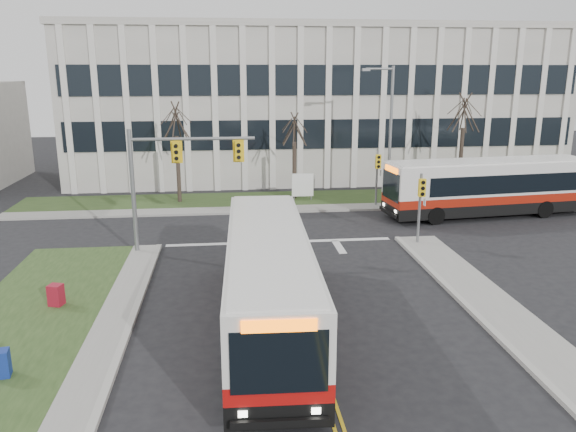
# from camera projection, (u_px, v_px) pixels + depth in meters

# --- Properties ---
(ground) EXTENTS (120.00, 120.00, 0.00)m
(ground) POSITION_uv_depth(u_px,v_px,m) (299.00, 304.00, 22.13)
(ground) COLOR black
(ground) RESTS_ON ground
(sidewalk_west) EXTENTS (1.20, 26.00, 0.14)m
(sidewalk_west) POSITION_uv_depth(u_px,v_px,m) (86.00, 380.00, 16.56)
(sidewalk_west) COLOR #9E9B93
(sidewalk_west) RESTS_ON ground
(sidewalk_east) EXTENTS (2.00, 26.00, 0.14)m
(sidewalk_east) POSITION_uv_depth(u_px,v_px,m) (549.00, 354.00, 18.09)
(sidewalk_east) COLOR #9E9B93
(sidewalk_east) RESTS_ON ground
(sidewalk_cross) EXTENTS (44.00, 1.60, 0.14)m
(sidewalk_cross) POSITION_uv_depth(u_px,v_px,m) (344.00, 208.00, 37.26)
(sidewalk_cross) COLOR #9E9B93
(sidewalk_cross) RESTS_ON ground
(building_lawn) EXTENTS (44.00, 5.00, 0.12)m
(building_lawn) POSITION_uv_depth(u_px,v_px,m) (336.00, 198.00, 39.95)
(building_lawn) COLOR #2C431C
(building_lawn) RESTS_ON ground
(office_building) EXTENTS (40.00, 16.00, 12.00)m
(office_building) POSITION_uv_depth(u_px,v_px,m) (312.00, 104.00, 49.99)
(office_building) COLOR beige
(office_building) RESTS_ON ground
(mast_arm_signal) EXTENTS (6.11, 0.38, 6.20)m
(mast_arm_signal) POSITION_uv_depth(u_px,v_px,m) (167.00, 169.00, 27.35)
(mast_arm_signal) COLOR slate
(mast_arm_signal) RESTS_ON ground
(signal_pole_near) EXTENTS (0.34, 0.39, 3.80)m
(signal_pole_near) POSITION_uv_depth(u_px,v_px,m) (421.00, 199.00, 28.89)
(signal_pole_near) COLOR slate
(signal_pole_near) RESTS_ON ground
(signal_pole_far) EXTENTS (0.34, 0.39, 3.80)m
(signal_pole_far) POSITION_uv_depth(u_px,v_px,m) (377.00, 170.00, 37.06)
(signal_pole_far) COLOR slate
(signal_pole_far) RESTS_ON ground
(streetlight) EXTENTS (2.15, 0.25, 9.20)m
(streetlight) POSITION_uv_depth(u_px,v_px,m) (388.00, 128.00, 37.24)
(streetlight) COLOR slate
(streetlight) RESTS_ON ground
(directory_sign) EXTENTS (1.50, 0.12, 2.00)m
(directory_sign) POSITION_uv_depth(u_px,v_px,m) (303.00, 185.00, 38.93)
(directory_sign) COLOR slate
(directory_sign) RESTS_ON ground
(tree_left) EXTENTS (1.80, 1.80, 7.70)m
(tree_left) POSITION_uv_depth(u_px,v_px,m) (176.00, 123.00, 37.41)
(tree_left) COLOR #42352B
(tree_left) RESTS_ON ground
(tree_mid) EXTENTS (1.80, 1.80, 6.82)m
(tree_mid) POSITION_uv_depth(u_px,v_px,m) (294.00, 131.00, 38.61)
(tree_mid) COLOR #42352B
(tree_mid) RESTS_ON ground
(tree_right) EXTENTS (1.80, 1.80, 8.25)m
(tree_right) POSITION_uv_depth(u_px,v_px,m) (464.00, 114.00, 39.42)
(tree_right) COLOR #42352B
(tree_right) RESTS_ON ground
(bus_main) EXTENTS (3.17, 12.78, 3.39)m
(bus_main) POSITION_uv_depth(u_px,v_px,m) (268.00, 283.00, 19.64)
(bus_main) COLOR silver
(bus_main) RESTS_ON ground
(bus_cross) EXTENTS (13.21, 4.22, 3.46)m
(bus_cross) POSITION_uv_depth(u_px,v_px,m) (488.00, 189.00, 35.08)
(bus_cross) COLOR silver
(bus_cross) RESTS_ON ground
(newspaper_box_blue) EXTENTS (0.57, 0.52, 0.95)m
(newspaper_box_blue) POSITION_uv_depth(u_px,v_px,m) (1.00, 365.00, 16.58)
(newspaper_box_blue) COLOR navy
(newspaper_box_blue) RESTS_ON ground
(newspaper_box_red) EXTENTS (0.61, 0.58, 0.95)m
(newspaper_box_red) POSITION_uv_depth(u_px,v_px,m) (56.00, 296.00, 21.63)
(newspaper_box_red) COLOR maroon
(newspaper_box_red) RESTS_ON ground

